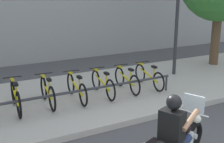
% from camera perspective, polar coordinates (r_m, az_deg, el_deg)
% --- Properties ---
extents(sidewalk, '(24.00, 4.40, 0.15)m').
position_cam_1_polar(sidewalk, '(8.87, -3.55, -4.44)').
color(sidewalk, '#B7B2A8').
rests_on(sidewalk, ground).
extents(rider, '(0.75, 0.68, 1.42)m').
position_cam_1_polar(rider, '(5.22, 11.88, -10.59)').
color(rider, black).
rests_on(rider, ground).
extents(bicycle_2, '(0.48, 1.68, 0.80)m').
position_cam_1_polar(bicycle_2, '(7.75, -18.12, -4.73)').
color(bicycle_2, black).
rests_on(bicycle_2, sidewalk).
extents(bicycle_3, '(0.48, 1.61, 0.79)m').
position_cam_1_polar(bicycle_3, '(7.92, -12.35, -3.91)').
color(bicycle_3, black).
rests_on(bicycle_3, sidewalk).
extents(bicycle_4, '(0.48, 1.70, 0.75)m').
position_cam_1_polar(bicycle_4, '(8.17, -6.89, -3.17)').
color(bicycle_4, black).
rests_on(bicycle_4, sidewalk).
extents(bicycle_5, '(0.48, 1.68, 0.74)m').
position_cam_1_polar(bicycle_5, '(8.49, -1.80, -2.37)').
color(bicycle_5, black).
rests_on(bicycle_5, sidewalk).
extents(bicycle_6, '(0.48, 1.60, 0.74)m').
position_cam_1_polar(bicycle_6, '(8.87, 2.88, -1.61)').
color(bicycle_6, black).
rests_on(bicycle_6, sidewalk).
extents(bicycle_7, '(0.48, 1.69, 0.73)m').
position_cam_1_polar(bicycle_7, '(9.31, 7.14, -0.92)').
color(bicycle_7, black).
rests_on(bicycle_7, sidewalk).
extents(bike_rack, '(6.28, 0.07, 0.49)m').
position_cam_1_polar(bike_rack, '(7.51, -8.18, -4.18)').
color(bike_rack, '#333338').
rests_on(bike_rack, sidewalk).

